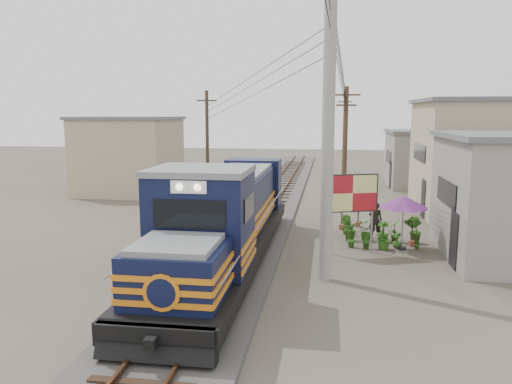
% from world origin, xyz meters
% --- Properties ---
extents(ground, '(120.00, 120.00, 0.00)m').
position_xyz_m(ground, '(0.00, 0.00, 0.00)').
color(ground, '#473F35').
rests_on(ground, ground).
extents(ballast, '(3.60, 70.00, 0.16)m').
position_xyz_m(ballast, '(0.00, 10.00, 0.08)').
color(ballast, '#595651').
rests_on(ballast, ground).
extents(track, '(1.15, 70.00, 0.12)m').
position_xyz_m(track, '(0.00, 10.00, 0.26)').
color(track, '#51331E').
rests_on(track, ground).
extents(locomotive, '(2.80, 15.22, 3.77)m').
position_xyz_m(locomotive, '(0.00, 0.52, 1.66)').
color(locomotive, black).
rests_on(locomotive, ground).
extents(utility_pole_main, '(0.40, 0.40, 10.00)m').
position_xyz_m(utility_pole_main, '(3.50, -0.50, 5.00)').
color(utility_pole_main, '#9E9B93').
rests_on(utility_pole_main, ground).
extents(wooden_pole_mid, '(1.60, 0.24, 7.00)m').
position_xyz_m(wooden_pole_mid, '(4.50, 14.00, 3.68)').
color(wooden_pole_mid, '#4C3826').
rests_on(wooden_pole_mid, ground).
extents(wooden_pole_far, '(1.60, 0.24, 7.50)m').
position_xyz_m(wooden_pole_far, '(4.80, 28.00, 3.93)').
color(wooden_pole_far, '#4C3826').
rests_on(wooden_pole_far, ground).
extents(wooden_pole_left, '(1.60, 0.24, 7.00)m').
position_xyz_m(wooden_pole_left, '(-5.00, 18.00, 3.68)').
color(wooden_pole_left, '#4C3826').
rests_on(wooden_pole_left, ground).
extents(power_lines, '(9.65, 19.00, 3.30)m').
position_xyz_m(power_lines, '(-0.14, 8.49, 7.56)').
color(power_lines, black).
rests_on(power_lines, ground).
extents(shophouse_mid, '(8.40, 7.35, 6.20)m').
position_xyz_m(shophouse_mid, '(12.50, 12.00, 3.11)').
color(shophouse_mid, tan).
rests_on(shophouse_mid, ground).
extents(shophouse_back, '(6.30, 6.30, 4.20)m').
position_xyz_m(shophouse_back, '(11.00, 22.00, 2.11)').
color(shophouse_back, gray).
rests_on(shophouse_back, ground).
extents(shophouse_left, '(6.30, 6.30, 5.20)m').
position_xyz_m(shophouse_left, '(-10.00, 16.00, 2.61)').
color(shophouse_left, tan).
rests_on(shophouse_left, ground).
extents(billboard, '(1.96, 0.76, 3.13)m').
position_xyz_m(billboard, '(4.47, 2.76, 2.30)').
color(billboard, '#99999E').
rests_on(billboard, ground).
extents(market_umbrella, '(2.32, 2.32, 2.19)m').
position_xyz_m(market_umbrella, '(6.52, 3.69, 1.93)').
color(market_umbrella, black).
rests_on(market_umbrella, ground).
extents(vendor, '(0.59, 0.39, 1.60)m').
position_xyz_m(vendor, '(5.62, 5.38, 0.80)').
color(vendor, black).
rests_on(vendor, ground).
extents(plant_nursery, '(3.56, 3.32, 1.12)m').
position_xyz_m(plant_nursery, '(5.52, 4.57, 0.46)').
color(plant_nursery, '#2D5D1A').
rests_on(plant_nursery, ground).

